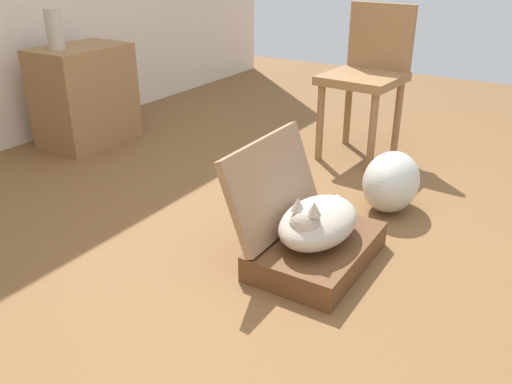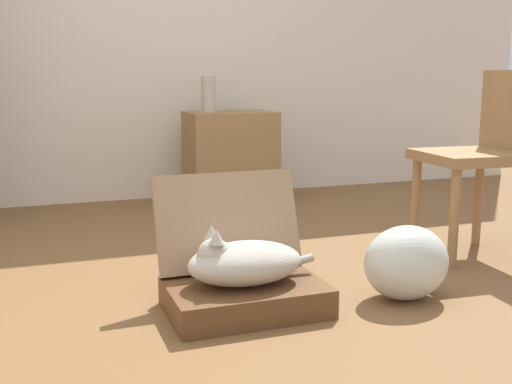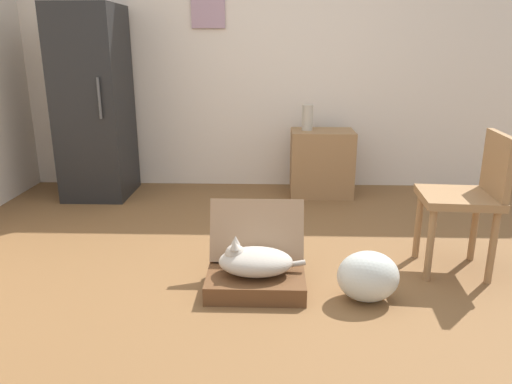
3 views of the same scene
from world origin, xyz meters
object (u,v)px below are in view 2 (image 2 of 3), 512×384
Objects in this scene: chair at (482,152)px; cat at (243,262)px; vase_tall at (208,94)px; suitcase_base at (245,297)px; plastic_bag_white at (406,263)px; side_table at (230,158)px.

cat is at bearing -72.10° from chair.
vase_tall is (0.43, 1.98, 0.56)m from cat.
cat is 1.41m from chair.
suitcase_base is 1.44m from chair.
cat is 0.57× the size of chair.
chair is at bearing 31.31° from plastic_bag_white.
suitcase_base is at bearing -102.06° from vase_tall.
chair reaches higher than side_table.
suitcase_base is 1.66× the size of plastic_bag_white.
chair is (0.75, -1.64, 0.20)m from side_table.
chair is (1.33, 0.33, 0.32)m from cat.
cat is 1.47× the size of plastic_bag_white.
plastic_bag_white is at bearing -54.50° from chair.
vase_tall is at bearing 174.69° from side_table.
vase_tall is (0.42, 1.98, 0.70)m from suitcase_base.
suitcase_base is 2.44× the size of vase_tall.
side_table is at bearing 91.94° from plastic_bag_white.
side_table is at bearing -151.22° from chair.
suitcase_base is 0.65m from plastic_bag_white.
suitcase_base is 2.14m from vase_tall.
vase_tall is 1.90m from chair.
suitcase_base is 0.92× the size of side_table.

